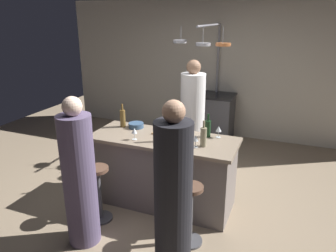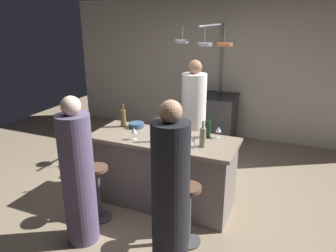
# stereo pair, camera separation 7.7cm
# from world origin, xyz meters

# --- Properties ---
(ground_plane) EXTENTS (9.00, 9.00, 0.00)m
(ground_plane) POSITION_xyz_m (0.00, 0.00, 0.00)
(ground_plane) COLOR gray
(back_wall) EXTENTS (6.40, 0.16, 2.60)m
(back_wall) POSITION_xyz_m (0.00, 2.85, 1.30)
(back_wall) COLOR beige
(back_wall) RESTS_ON ground_plane
(kitchen_island) EXTENTS (1.80, 0.72, 0.90)m
(kitchen_island) POSITION_xyz_m (0.00, 0.00, 0.45)
(kitchen_island) COLOR slate
(kitchen_island) RESTS_ON ground_plane
(stove_range) EXTENTS (0.80, 0.64, 0.89)m
(stove_range) POSITION_xyz_m (0.00, 2.45, 0.45)
(stove_range) COLOR #47474C
(stove_range) RESTS_ON ground_plane
(chef) EXTENTS (0.36, 0.36, 1.72)m
(chef) POSITION_xyz_m (0.04, 1.02, 0.80)
(chef) COLOR white
(chef) RESTS_ON ground_plane
(bar_stool_left) EXTENTS (0.28, 0.28, 0.68)m
(bar_stool_left) POSITION_xyz_m (-0.56, -0.62, 0.38)
(bar_stool_left) COLOR #4C4C51
(bar_stool_left) RESTS_ON ground_plane
(guest_left) EXTENTS (0.34, 0.34, 1.60)m
(guest_left) POSITION_xyz_m (-0.51, -1.00, 0.74)
(guest_left) COLOR #594C6B
(guest_left) RESTS_ON ground_plane
(bar_stool_right) EXTENTS (0.28, 0.28, 0.68)m
(bar_stool_right) POSITION_xyz_m (0.56, -0.62, 0.38)
(bar_stool_right) COLOR #4C4C51
(bar_stool_right) RESTS_ON ground_plane
(guest_right) EXTENTS (0.35, 0.35, 1.65)m
(guest_right) POSITION_xyz_m (0.50, -0.98, 0.77)
(guest_right) COLOR black
(guest_right) RESTS_ON ground_plane
(overhead_pot_rack) EXTENTS (0.87, 1.44, 2.17)m
(overhead_pot_rack) POSITION_xyz_m (0.03, 1.94, 1.67)
(overhead_pot_rack) COLOR gray
(overhead_pot_rack) RESTS_ON ground_plane
(cutting_board) EXTENTS (0.32, 0.22, 0.02)m
(cutting_board) POSITION_xyz_m (-0.02, 0.15, 0.91)
(cutting_board) COLOR #997047
(cutting_board) RESTS_ON kitchen_island
(pepper_mill) EXTENTS (0.05, 0.05, 0.21)m
(pepper_mill) POSITION_xyz_m (-0.03, -0.15, 1.01)
(pepper_mill) COLOR #382319
(pepper_mill) RESTS_ON kitchen_island
(wine_bottle_amber) EXTENTS (0.07, 0.07, 0.31)m
(wine_bottle_amber) POSITION_xyz_m (-0.65, 0.17, 1.02)
(wine_bottle_amber) COLOR brown
(wine_bottle_amber) RESTS_ON kitchen_island
(wine_bottle_white) EXTENTS (0.07, 0.07, 0.31)m
(wine_bottle_white) POSITION_xyz_m (0.52, -0.09, 1.02)
(wine_bottle_white) COLOR gray
(wine_bottle_white) RESTS_ON kitchen_island
(wine_bottle_red) EXTENTS (0.07, 0.07, 0.29)m
(wine_bottle_red) POSITION_xyz_m (0.49, 0.23, 1.01)
(wine_bottle_red) COLOR #143319
(wine_bottle_red) RESTS_ON kitchen_island
(wine_glass_near_left_guest) EXTENTS (0.07, 0.07, 0.15)m
(wine_glass_near_left_guest) POSITION_xyz_m (-0.29, -0.19, 1.01)
(wine_glass_near_left_guest) COLOR silver
(wine_glass_near_left_guest) RESTS_ON kitchen_island
(wine_glass_near_right_guest) EXTENTS (0.07, 0.07, 0.15)m
(wine_glass_near_right_guest) POSITION_xyz_m (0.62, 0.25, 1.01)
(wine_glass_near_right_guest) COLOR silver
(wine_glass_near_right_guest) RESTS_ON kitchen_island
(wine_glass_by_chef) EXTENTS (0.07, 0.07, 0.15)m
(wine_glass_by_chef) POSITION_xyz_m (0.45, -0.15, 1.01)
(wine_glass_by_chef) COLOR silver
(wine_glass_by_chef) RESTS_ON kitchen_island
(mixing_bowl_blue) EXTENTS (0.20, 0.20, 0.06)m
(mixing_bowl_blue) POSITION_xyz_m (-0.48, 0.20, 0.93)
(mixing_bowl_blue) COLOR #334C6B
(mixing_bowl_blue) RESTS_ON kitchen_island
(mixing_bowl_ceramic) EXTENTS (0.20, 0.20, 0.07)m
(mixing_bowl_ceramic) POSITION_xyz_m (0.24, -0.11, 0.93)
(mixing_bowl_ceramic) COLOR silver
(mixing_bowl_ceramic) RESTS_ON kitchen_island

